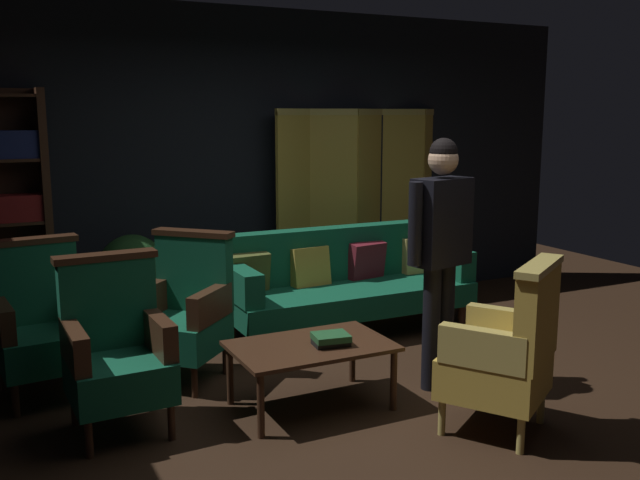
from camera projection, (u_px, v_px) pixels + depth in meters
name	position (u px, v px, depth m)	size (l,w,h in m)	color
ground_plane	(374.00, 403.00, 4.59)	(10.00, 10.00, 0.00)	black
back_wall	(241.00, 164.00, 6.50)	(7.20, 0.10, 2.80)	black
folding_screen	(368.00, 202.00, 7.02)	(2.10, 0.44, 1.90)	#B29338
velvet_couch	(344.00, 279.00, 6.03)	(2.12, 0.78, 0.88)	#382114
coffee_table	(311.00, 351.00, 4.47)	(1.00, 0.64, 0.42)	#382114
armchair_gilt_accent	(506.00, 352.00, 4.10)	(0.80, 0.80, 1.04)	tan
armchair_wing_left	(116.00, 350.00, 4.14)	(0.60, 0.60, 1.04)	#382114
armchair_wing_right	(41.00, 323.00, 4.66)	(0.64, 0.63, 1.04)	#382114
armchair_wing_far	(184.00, 311.00, 4.95)	(0.82, 0.82, 1.04)	#382114
standing_figure	(441.00, 240.00, 4.70)	(0.58, 0.29, 1.70)	black
potted_plant	(133.00, 280.00, 5.75)	(0.60, 0.60, 0.89)	brown
book_black_cloth	(331.00, 343.00, 4.44)	(0.22, 0.15, 0.03)	black
book_green_cloth	(331.00, 337.00, 4.43)	(0.22, 0.18, 0.04)	#1E4C28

